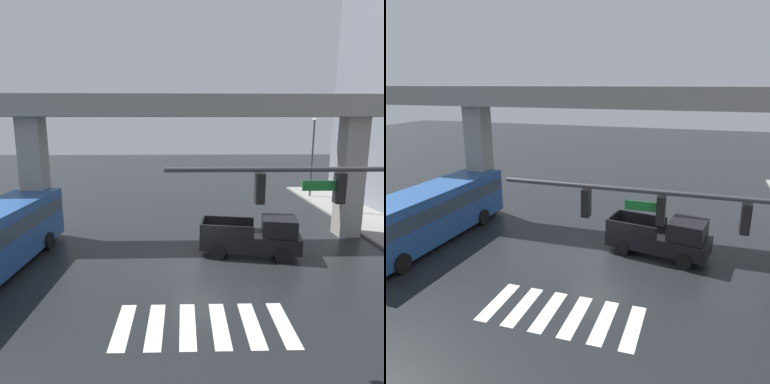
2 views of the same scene
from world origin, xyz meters
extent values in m
plane|color=black|center=(0.00, 0.00, 0.00)|extent=(120.00, 120.00, 0.00)
cube|color=silver|center=(-2.75, -5.11, 0.01)|extent=(0.55, 2.80, 0.01)
cube|color=silver|center=(-1.65, -5.11, 0.01)|extent=(0.55, 2.80, 0.01)
cube|color=silver|center=(-0.55, -5.11, 0.01)|extent=(0.55, 2.80, 0.01)
cube|color=silver|center=(0.55, -5.11, 0.01)|extent=(0.55, 2.80, 0.01)
cube|color=silver|center=(1.65, -5.11, 0.01)|extent=(0.55, 2.80, 0.01)
cube|color=silver|center=(2.75, -5.11, 0.01)|extent=(0.55, 2.80, 0.01)
cube|color=gray|center=(0.00, 4.53, 7.78)|extent=(56.46, 2.37, 1.20)
cube|color=gray|center=(-9.40, 4.53, 3.59)|extent=(1.30, 1.30, 7.18)
cube|color=black|center=(2.81, 1.37, 0.78)|extent=(5.36, 2.80, 0.80)
cube|color=black|center=(4.24, 1.10, 1.63)|extent=(1.99, 2.03, 0.90)
cube|color=#3F5160|center=(4.70, 1.02, 1.63)|extent=(0.40, 1.66, 0.77)
cube|color=black|center=(1.85, 2.44, 1.48)|extent=(2.63, 0.58, 0.60)
cube|color=black|center=(1.53, 0.72, 1.48)|extent=(2.63, 0.58, 0.60)
cube|color=black|center=(0.36, 1.83, 1.48)|extent=(0.42, 1.74, 0.60)
cylinder|color=black|center=(4.53, 1.97, 0.38)|extent=(0.80, 0.41, 0.76)
cylinder|color=black|center=(4.20, 0.19, 0.38)|extent=(0.80, 0.41, 0.76)
cylinder|color=black|center=(1.43, 2.55, 0.38)|extent=(0.80, 0.41, 0.76)
cylinder|color=black|center=(1.10, 0.77, 0.38)|extent=(0.80, 0.41, 0.76)
cube|color=#234C8C|center=(-9.40, -0.52, 1.64)|extent=(2.72, 10.85, 2.70)
cube|color=#2D3D4C|center=(-9.40, -0.52, 2.11)|extent=(2.74, 10.31, 0.76)
cylinder|color=black|center=(-8.25, -4.32, 0.48)|extent=(0.37, 0.97, 0.96)
cylinder|color=black|center=(-8.11, 2.43, 0.48)|extent=(0.37, 0.97, 0.96)
cylinder|color=black|center=(-10.56, 2.48, 0.48)|extent=(0.37, 0.97, 0.96)
cylinder|color=#38383D|center=(3.11, -6.65, 5.60)|extent=(8.60, 0.14, 0.14)
cube|color=black|center=(5.81, -6.65, 5.08)|extent=(0.24, 0.32, 0.84)
sphere|color=red|center=(5.81, -6.65, 5.34)|extent=(0.17, 0.17, 0.17)
cube|color=black|center=(3.61, -6.65, 5.08)|extent=(0.24, 0.32, 0.84)
sphere|color=red|center=(3.61, -6.65, 5.34)|extent=(0.17, 0.17, 0.17)
cube|color=black|center=(1.41, -6.65, 5.08)|extent=(0.24, 0.32, 0.84)
sphere|color=red|center=(1.41, -6.65, 5.34)|extent=(0.17, 0.17, 0.17)
cube|color=#19722D|center=(3.13, -6.65, 5.15)|extent=(1.10, 0.04, 0.28)
camera|label=1|loc=(-0.68, -15.86, 6.84)|focal=32.42mm
camera|label=2|loc=(4.55, -16.97, 8.51)|focal=35.51mm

